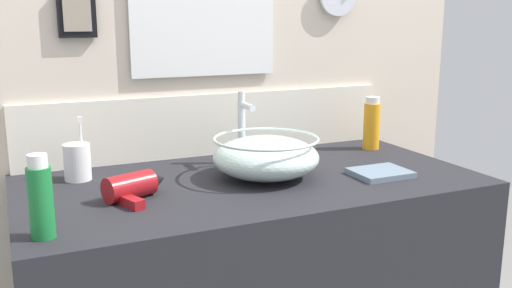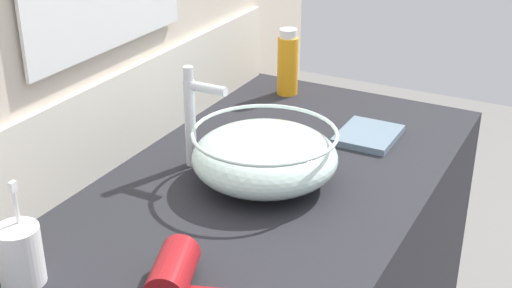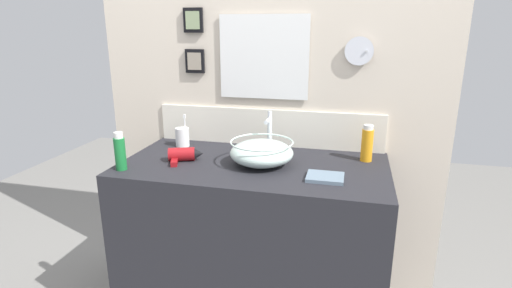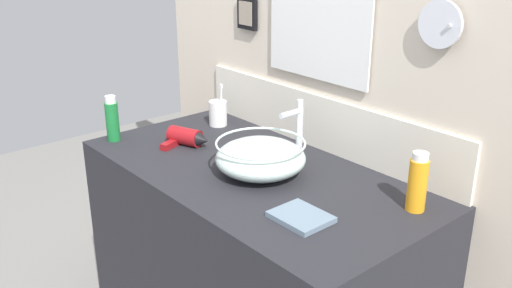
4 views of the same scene
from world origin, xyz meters
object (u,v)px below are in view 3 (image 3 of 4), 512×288
object	(u,v)px
faucet	(269,130)
spray_bottle	(367,144)
soap_dispenser	(120,152)
hand_towel	(325,177)
toothbrush_cup	(182,137)
hair_drier	(184,155)
glass_bowl_sink	(262,152)

from	to	relation	value
faucet	spray_bottle	xyz separation A→B (m)	(0.49, 0.01, -0.04)
soap_dispenser	hand_towel	xyz separation A→B (m)	(0.93, 0.10, -0.08)
toothbrush_cup	spray_bottle	bearing A→B (deg)	-0.81
faucet	hair_drier	size ratio (longest dim) A/B	1.26
hand_towel	soap_dispenser	bearing A→B (deg)	-173.57
hair_drier	glass_bowl_sink	bearing A→B (deg)	5.42
glass_bowl_sink	spray_bottle	bearing A→B (deg)	20.32
faucet	glass_bowl_sink	bearing A→B (deg)	-90.00
faucet	hair_drier	world-z (taller)	faucet
hair_drier	toothbrush_cup	bearing A→B (deg)	115.66
hair_drier	hand_towel	size ratio (longest dim) A/B	1.13
glass_bowl_sink	hair_drier	world-z (taller)	glass_bowl_sink
hair_drier	faucet	bearing A→B (deg)	28.30
spray_bottle	hand_towel	bearing A→B (deg)	-120.65
glass_bowl_sink	hair_drier	xyz separation A→B (m)	(-0.38, -0.04, -0.03)
spray_bottle	hand_towel	distance (m)	0.36
soap_dispenser	hair_drier	bearing A→B (deg)	38.48
faucet	spray_bottle	size ratio (longest dim) A/B	1.25
hair_drier	spray_bottle	bearing A→B (deg)	13.99
faucet	hand_towel	size ratio (longest dim) A/B	1.41
spray_bottle	glass_bowl_sink	bearing A→B (deg)	-159.68
spray_bottle	hand_towel	xyz separation A→B (m)	(-0.18, -0.30, -0.08)
glass_bowl_sink	spray_bottle	size ratio (longest dim) A/B	1.67
spray_bottle	faucet	bearing A→B (deg)	-178.74
hair_drier	spray_bottle	xyz separation A→B (m)	(0.87, 0.22, 0.06)
spray_bottle	soap_dispenser	size ratio (longest dim) A/B	1.02
toothbrush_cup	spray_bottle	size ratio (longest dim) A/B	0.98
glass_bowl_sink	soap_dispenser	world-z (taller)	soap_dispenser
hair_drier	toothbrush_cup	world-z (taller)	toothbrush_cup
glass_bowl_sink	soap_dispenser	size ratio (longest dim) A/B	1.69
hand_towel	glass_bowl_sink	bearing A→B (deg)	159.39
soap_dispenser	hand_towel	world-z (taller)	soap_dispenser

